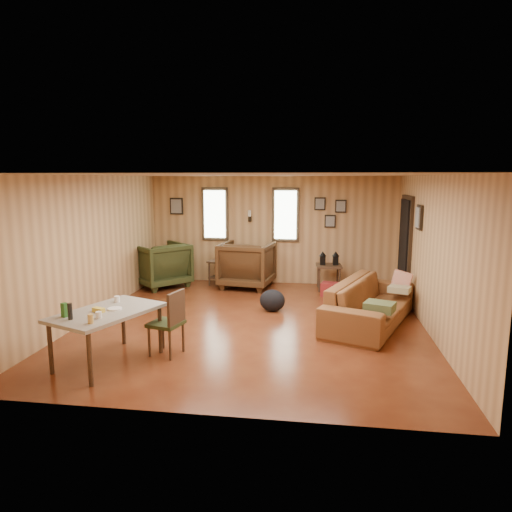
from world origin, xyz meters
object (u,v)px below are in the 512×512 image
(recliner_green, at_px, (161,263))
(side_table, at_px, (329,264))
(recliner_brown, at_px, (247,262))
(dining_table, at_px, (106,316))
(end_table, at_px, (222,268))
(sofa, at_px, (371,295))

(recliner_green, xyz_separation_m, side_table, (3.63, 0.19, 0.04))
(recliner_brown, relative_size, side_table, 1.32)
(recliner_green, xyz_separation_m, dining_table, (0.77, -4.16, 0.10))
(recliner_green, height_order, side_table, recliner_green)
(side_table, height_order, dining_table, dining_table)
(recliner_brown, xyz_separation_m, end_table, (-0.59, 0.15, -0.17))
(recliner_green, bearing_deg, sofa, 106.86)
(dining_table, bearing_deg, side_table, 78.38)
(recliner_green, distance_m, side_table, 3.64)
(end_table, xyz_separation_m, dining_table, (-0.52, -4.51, 0.25))
(dining_table, bearing_deg, recliner_brown, 97.47)
(sofa, height_order, recliner_green, recliner_green)
(side_table, relative_size, dining_table, 0.53)
(recliner_brown, height_order, recliner_green, recliner_brown)
(side_table, bearing_deg, recliner_brown, 179.98)
(sofa, distance_m, dining_table, 4.11)
(recliner_brown, distance_m, recliner_green, 1.89)
(recliner_brown, height_order, dining_table, recliner_brown)
(sofa, bearing_deg, recliner_brown, 68.77)
(end_table, relative_size, side_table, 0.81)
(recliner_brown, height_order, side_table, recliner_brown)
(recliner_green, relative_size, dining_table, 0.68)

